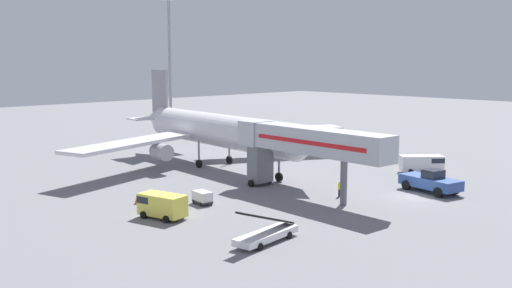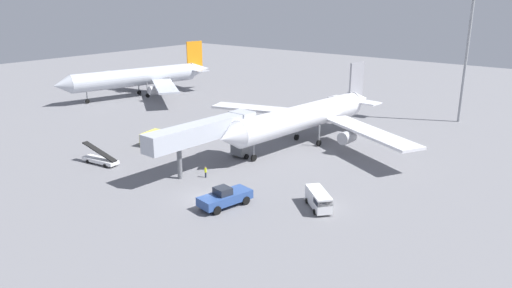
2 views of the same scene
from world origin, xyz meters
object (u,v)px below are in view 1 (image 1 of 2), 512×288
Objects in this scene: safety_cone_alpha at (136,201)px; apron_light_mast at (169,39)px; belt_loader_truck at (266,233)px; service_van_far_left at (423,163)px; pushback_tug at (431,182)px; jet_bridge at (302,143)px; ground_crew_worker_foreground at (339,188)px; airplane_at_gate at (216,130)px; service_van_mid_center at (161,204)px; baggage_cart_rear_left at (202,197)px.

apron_light_mast is (36.13, 43.88, 18.06)m from safety_cone_alpha.
belt_loader_truck is 73.63m from apron_light_mast.
apron_light_mast is (0.15, 55.07, 17.10)m from service_van_far_left.
pushback_tug is 64.78m from apron_light_mast.
apron_light_mast is (9.73, 61.70, 17.18)m from pushback_tug.
service_van_far_left reaches higher than safety_cone_alpha.
jet_bridge reaches higher than ground_crew_worker_foreground.
ground_crew_worker_foreground is (-2.28, -23.08, -4.11)m from airplane_at_gate.
jet_bridge is 31.73× the size of safety_cone_alpha.
jet_bridge is 3.78× the size of service_van_far_left.
service_van_mid_center is at bearing -101.24° from safety_cone_alpha.
baggage_cart_rear_left is at bearing 148.57° from pushback_tug.
service_van_far_left is at bearing -17.27° from safety_cone_alpha.
baggage_cart_rear_left is at bearing -122.81° from apron_light_mast.
jet_bridge is 3.03× the size of belt_loader_truck.
airplane_at_gate reaches higher than service_van_far_left.
pushback_tug reaches higher than service_van_far_left.
belt_loader_truck reaches higher than pushback_tug.
baggage_cart_rear_left is at bearing 168.13° from service_van_far_left.
airplane_at_gate is 8.27× the size of service_van_far_left.
baggage_cart_rear_left is 3.59× the size of safety_cone_alpha.
safety_cone_alpha is (-15.21, 8.83, -5.37)m from jet_bridge.
airplane_at_gate is 6.64× the size of belt_loader_truck.
pushback_tug is at bearing -32.66° from ground_crew_worker_foreground.
airplane_at_gate reaches higher than jet_bridge.
jet_bridge is 21.37m from service_van_far_left.
baggage_cart_rear_left is at bearing -43.75° from safety_cone_alpha.
service_van_mid_center is at bearing 170.75° from jet_bridge.
airplane_at_gate is at bearing 76.88° from jet_bridge.
safety_cone_alpha is at bearing 136.25° from baggage_cart_rear_left.
service_van_far_left is 1.10× the size of service_van_mid_center.
airplane_at_gate is 2.19× the size of jet_bridge.
jet_bridge is at bearing -9.25° from service_van_mid_center.
airplane_at_gate is at bearing 84.36° from ground_crew_worker_foreground.
service_van_mid_center is (-37.20, 5.04, 0.01)m from service_van_far_left.
belt_loader_truck is 4.05× the size of ground_crew_worker_foreground.
belt_loader_truck is at bearing -88.31° from safety_cone_alpha.
belt_loader_truck is at bearing -168.94° from service_van_far_left.
apron_light_mast is (31.28, 48.52, 17.63)m from baggage_cart_rear_left.
airplane_at_gate is 69.52× the size of safety_cone_alpha.
apron_light_mast is at bearing 50.53° from safety_cone_alpha.
service_van_far_left is at bearing -90.16° from apron_light_mast.
pushback_tug is 3.21× the size of baggage_cart_rear_left.
belt_loader_truck reaches higher than safety_cone_alpha.
service_van_mid_center is 6.28m from baggage_cart_rear_left.
jet_bridge is 58.11m from apron_light_mast.
apron_light_mast is (20.92, 52.71, 12.69)m from jet_bridge.
belt_loader_truck is 2.92× the size of baggage_cart_rear_left.
service_van_mid_center is at bearing -166.04° from baggage_cart_rear_left.
jet_bridge is 8.85× the size of baggage_cart_rear_left.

